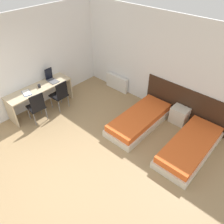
% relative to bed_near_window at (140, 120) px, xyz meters
% --- Properties ---
extents(ground_plane, '(20.00, 20.00, 0.00)m').
position_rel_bed_near_window_xyz_m(ground_plane, '(-0.45, -2.63, -0.17)').
color(ground_plane, '#9E7F56').
extents(wall_back, '(5.82, 0.05, 2.70)m').
position_rel_bed_near_window_xyz_m(wall_back, '(-0.45, 1.07, 1.18)').
color(wall_back, white).
rests_on(wall_back, ground_plane).
extents(wall_left, '(0.05, 4.68, 2.70)m').
position_rel_bed_near_window_xyz_m(wall_left, '(-2.89, -0.79, 1.18)').
color(wall_left, white).
rests_on(wall_left, ground_plane).
extents(headboard_panel, '(2.42, 0.03, 0.97)m').
position_rel_bed_near_window_xyz_m(headboard_panel, '(0.73, 1.03, 0.32)').
color(headboard_panel, '#382316').
rests_on(headboard_panel, ground_plane).
extents(bed_near_window, '(0.86, 2.00, 0.35)m').
position_rel_bed_near_window_xyz_m(bed_near_window, '(0.00, 0.00, 0.00)').
color(bed_near_window, beige).
rests_on(bed_near_window, ground_plane).
extents(bed_near_door, '(0.86, 2.00, 0.35)m').
position_rel_bed_near_window_xyz_m(bed_near_door, '(1.46, 0.00, 0.00)').
color(bed_near_door, beige).
rests_on(bed_near_door, ground_plane).
extents(nightstand, '(0.45, 0.36, 0.46)m').
position_rel_bed_near_window_xyz_m(nightstand, '(0.73, 0.82, 0.06)').
color(nightstand, beige).
rests_on(nightstand, ground_plane).
extents(radiator, '(0.85, 0.12, 0.50)m').
position_rel_bed_near_window_xyz_m(radiator, '(-1.65, 0.95, 0.08)').
color(radiator, silver).
rests_on(radiator, ground_plane).
extents(desk, '(0.56, 1.89, 0.73)m').
position_rel_bed_near_window_xyz_m(desk, '(-2.58, -1.34, 0.40)').
color(desk, '#C6B28E').
rests_on(desk, ground_plane).
extents(chair_near_laptop, '(0.43, 0.43, 0.91)m').
position_rel_bed_near_window_xyz_m(chair_near_laptop, '(-2.16, -0.95, 0.34)').
color(chair_near_laptop, black).
rests_on(chair_near_laptop, ground_plane).
extents(chair_near_notebook, '(0.45, 0.45, 0.91)m').
position_rel_bed_near_window_xyz_m(chair_near_notebook, '(-2.16, -1.72, 0.34)').
color(chair_near_notebook, black).
rests_on(chair_near_notebook, ground_plane).
extents(laptop, '(0.36, 0.24, 0.37)m').
position_rel_bed_near_window_xyz_m(laptop, '(-2.61, -0.87, 0.64)').
color(laptop, slate).
rests_on(laptop, desk).
extents(open_notebook, '(0.37, 0.27, 0.02)m').
position_rel_bed_near_window_xyz_m(open_notebook, '(-2.56, -1.72, 0.57)').
color(open_notebook, '#1E4793').
rests_on(open_notebook, desk).
extents(mug, '(0.08, 0.08, 0.09)m').
position_rel_bed_near_window_xyz_m(mug, '(-2.55, -1.32, 0.61)').
color(mug, black).
rests_on(mug, desk).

